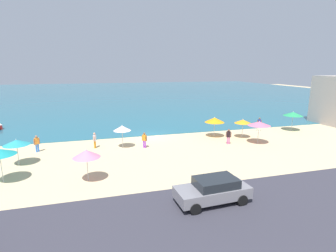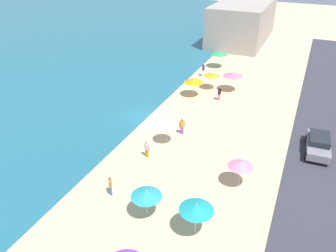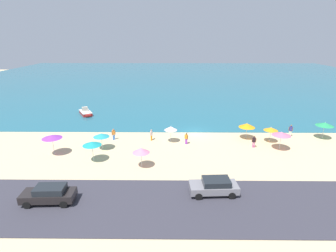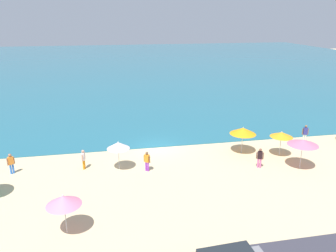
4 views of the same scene
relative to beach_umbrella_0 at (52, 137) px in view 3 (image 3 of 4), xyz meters
The scene contains 20 objects.
ground_plane 19.59m from the beach_umbrella_0, 24.16° to the left, with size 160.00×160.00×0.00m, color #D4BB8C.
sea 65.46m from the beach_umbrella_0, 74.26° to the left, with size 150.00×110.00×0.05m, color #226478.
coastal_road 20.52m from the beach_umbrella_0, 29.49° to the right, with size 80.00×8.00×0.06m, color #35343E.
beach_umbrella_0 is the anchor object (origin of this frame).
beach_umbrella_1 36.00m from the beach_umbrella_0, ahead, with size 2.34×2.34×2.47m.
beach_umbrella_2 5.72m from the beach_umbrella_0, 16.90° to the left, with size 2.03×2.03×2.21m.
beach_umbrella_3 28.08m from the beach_umbrella_0, ahead, with size 2.31×2.31×2.42m.
beach_umbrella_4 5.59m from the beach_umbrella_0, 18.66° to the right, with size 2.12×2.12×2.51m.
beach_umbrella_5 27.99m from the beach_umbrella_0, ahead, with size 1.87×1.87×2.18m.
beach_umbrella_6 25.36m from the beach_umbrella_0, 12.49° to the left, with size 2.22×2.22×2.35m.
beach_umbrella_7 14.79m from the beach_umbrella_0, 16.33° to the left, with size 1.73×1.73×2.32m.
beach_umbrella_8 11.45m from the beach_umbrella_0, 16.08° to the right, with size 1.89×1.89×2.38m.
bather_0 32.11m from the beach_umbrella_0, 11.74° to the left, with size 0.55×0.31×1.75m.
bather_1 12.55m from the beach_umbrella_0, 22.54° to the left, with size 0.31×0.55×1.58m.
bather_2 8.11m from the beach_umbrella_0, 38.44° to the left, with size 0.49×0.38×1.62m.
bather_3 16.71m from the beach_umbrella_0, 12.16° to the left, with size 0.46×0.40×1.59m.
bather_4 25.08m from the beach_umbrella_0, ahead, with size 0.52×0.35×1.62m.
parked_car_0 20.00m from the beach_umbrella_0, 24.67° to the right, with size 4.43×2.15×1.49m.
parked_car_1 10.60m from the beach_umbrella_0, 68.95° to the right, with size 4.51×1.99×1.55m.
skiff_nearshore 17.48m from the beach_umbrella_0, 95.00° to the left, with size 3.33×4.28×1.35m.
Camera 3 is at (-3.59, -36.96, 13.60)m, focal length 28.00 mm.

